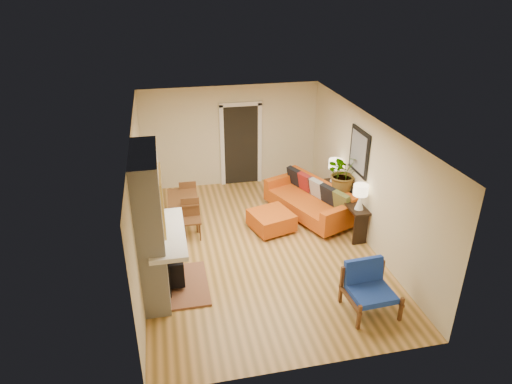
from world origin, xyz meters
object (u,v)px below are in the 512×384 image
ottoman (271,220)px  blue_chair (368,285)px  sofa (311,200)px  dining_table (186,202)px  console_table (345,201)px  lamp_far (335,168)px  houseplant (344,173)px  lamp_near (360,194)px

ottoman → blue_chair: size_ratio=1.24×
sofa → dining_table: sofa is taller
dining_table → console_table: 3.49m
console_table → lamp_far: size_ratio=3.43×
houseplant → console_table: bearing=-87.0°
sofa → lamp_near: bearing=-64.6°
dining_table → sofa: bearing=-3.1°
blue_chair → dining_table: size_ratio=0.52×
sofa → dining_table: (-2.82, 0.15, 0.17)m
dining_table → lamp_far: lamp_far is taller
ottoman → houseplant: bearing=3.6°
console_table → houseplant: houseplant is taller
lamp_near → lamp_far: same height
lamp_far → houseplant: houseplant is taller
console_table → lamp_far: lamp_far is taller
dining_table → houseplant: (3.40, -0.53, 0.61)m
ottoman → blue_chair: bearing=-71.4°
sofa → blue_chair: sofa is taller
blue_chair → dining_table: dining_table is taller
blue_chair → console_table: 2.81m
ottoman → console_table: size_ratio=0.55×
blue_chair → houseplant: size_ratio=0.93×
ottoman → console_table: bearing=-3.1°
blue_chair → sofa: bearing=88.1°
lamp_near → lamp_far: bearing=90.0°
houseplant → lamp_far: bearing=88.9°
blue_chair → console_table: blue_chair is taller
blue_chair → console_table: (0.70, 2.72, 0.13)m
lamp_near → lamp_far: size_ratio=1.00×
dining_table → blue_chair: bearing=-51.7°
dining_table → lamp_far: (3.41, 0.02, 0.51)m
blue_chair → lamp_far: (0.70, 3.45, 0.62)m
sofa → lamp_near: (0.59, -1.24, 0.68)m
blue_chair → lamp_far: 3.58m
houseplant → blue_chair: bearing=-103.3°
ottoman → lamp_far: lamp_far is taller
blue_chair → ottoman: bearing=108.6°
houseplant → lamp_near: bearing=-89.3°
blue_chair → lamp_far: size_ratio=1.53×
sofa → lamp_near: lamp_near is taller
dining_table → lamp_near: bearing=-22.2°
sofa → lamp_near: 1.53m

